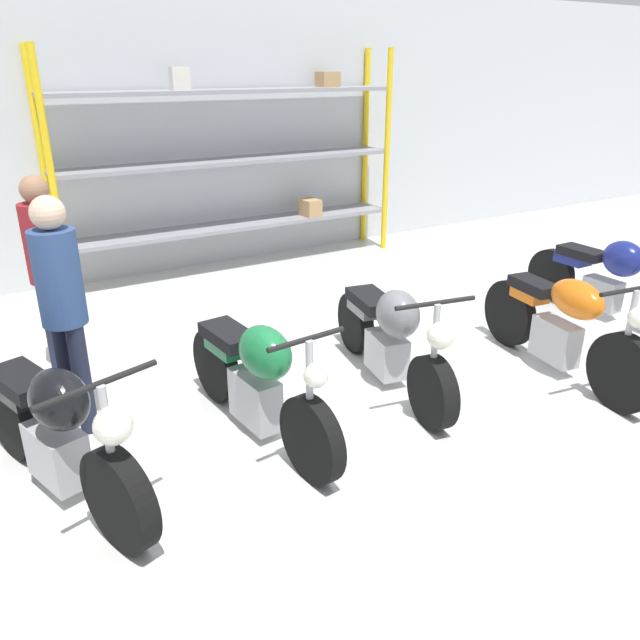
% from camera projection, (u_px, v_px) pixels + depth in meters
% --- Properties ---
extents(ground_plane, '(30.00, 30.00, 0.00)m').
position_uv_depth(ground_plane, '(345.00, 418.00, 4.96)').
color(ground_plane, silver).
extents(back_wall, '(30.00, 0.08, 3.60)m').
position_uv_depth(back_wall, '(155.00, 133.00, 7.89)').
color(back_wall, silver).
rests_on(back_wall, ground_plane).
extents(shelving_rack, '(4.64, 0.63, 2.82)m').
position_uv_depth(shelving_rack, '(238.00, 158.00, 8.18)').
color(shelving_rack, yellow).
rests_on(shelving_rack, ground_plane).
extents(motorcycle_black, '(0.91, 1.96, 1.06)m').
position_uv_depth(motorcycle_black, '(58.00, 433.00, 3.89)').
color(motorcycle_black, black).
rests_on(motorcycle_black, ground_plane).
extents(motorcycle_green, '(0.57, 1.98, 1.03)m').
position_uv_depth(motorcycle_green, '(257.00, 378.00, 4.57)').
color(motorcycle_green, black).
rests_on(motorcycle_green, ground_plane).
extents(motorcycle_grey, '(0.70, 2.05, 1.02)m').
position_uv_depth(motorcycle_grey, '(391.00, 336.00, 5.32)').
color(motorcycle_grey, black).
rests_on(motorcycle_grey, ground_plane).
extents(motorcycle_orange, '(0.66, 2.05, 1.04)m').
position_uv_depth(motorcycle_orange, '(563.00, 324.00, 5.50)').
color(motorcycle_orange, black).
rests_on(motorcycle_orange, ground_plane).
extents(motorcycle_blue, '(0.73, 2.10, 1.02)m').
position_uv_depth(motorcycle_blue, '(610.00, 277.00, 6.72)').
color(motorcycle_blue, black).
rests_on(motorcycle_blue, ground_plane).
extents(person_browsing, '(0.45, 0.45, 1.77)m').
position_uv_depth(person_browsing, '(46.00, 260.00, 5.35)').
color(person_browsing, '#1E2338').
rests_on(person_browsing, ground_plane).
extents(person_near_rack, '(0.42, 0.42, 1.80)m').
position_uv_depth(person_near_rack, '(62.00, 298.00, 4.44)').
color(person_near_rack, '#1E2338').
rests_on(person_near_rack, ground_plane).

